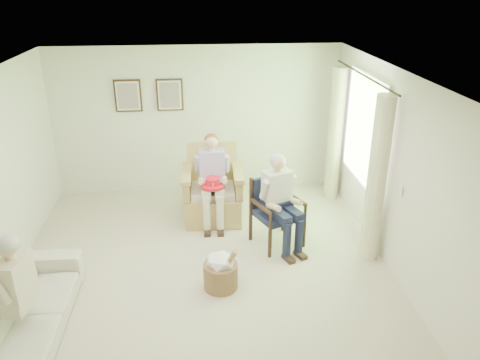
{
  "coord_description": "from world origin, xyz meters",
  "views": [
    {
      "loc": [
        0.0,
        -5.24,
        3.63
      ],
      "look_at": [
        0.56,
        0.66,
        1.05
      ],
      "focal_mm": 35.0,
      "sensor_mm": 36.0,
      "label": 1
    }
  ],
  "objects_px": {
    "sofa": "(23,312)",
    "red_hat": "(213,183)",
    "hatbox": "(221,270)",
    "wood_armchair": "(277,208)",
    "person_sofa": "(11,288)",
    "wicker_armchair": "(213,196)",
    "person_wicker": "(213,173)",
    "person_dark": "(279,196)"
  },
  "relations": [
    {
      "from": "person_wicker",
      "to": "person_dark",
      "type": "xyz_separation_m",
      "value": [
        0.9,
        -0.83,
        -0.04
      ]
    },
    {
      "from": "wicker_armchair",
      "to": "person_dark",
      "type": "distance_m",
      "value": 1.4
    },
    {
      "from": "red_hat",
      "to": "hatbox",
      "type": "relative_size",
      "value": 0.58
    },
    {
      "from": "person_dark",
      "to": "hatbox",
      "type": "distance_m",
      "value": 1.39
    },
    {
      "from": "hatbox",
      "to": "wood_armchair",
      "type": "bearing_deg",
      "value": 50.87
    },
    {
      "from": "red_hat",
      "to": "wicker_armchair",
      "type": "bearing_deg",
      "value": 88.85
    },
    {
      "from": "person_dark",
      "to": "hatbox",
      "type": "height_order",
      "value": "person_dark"
    },
    {
      "from": "wood_armchair",
      "to": "person_dark",
      "type": "xyz_separation_m",
      "value": [
        -0.0,
        -0.16,
        0.27
      ]
    },
    {
      "from": "sofa",
      "to": "person_dark",
      "type": "xyz_separation_m",
      "value": [
        3.05,
        1.58,
        0.49
      ]
    },
    {
      "from": "red_hat",
      "to": "hatbox",
      "type": "xyz_separation_m",
      "value": [
        0.03,
        -1.55,
        -0.51
      ]
    },
    {
      "from": "person_sofa",
      "to": "sofa",
      "type": "bearing_deg",
      "value": -170.35
    },
    {
      "from": "sofa",
      "to": "red_hat",
      "type": "xyz_separation_m",
      "value": [
        2.15,
        2.21,
        0.45
      ]
    },
    {
      "from": "person_dark",
      "to": "hatbox",
      "type": "relative_size",
      "value": 2.14
    },
    {
      "from": "person_wicker",
      "to": "hatbox",
      "type": "distance_m",
      "value": 1.85
    },
    {
      "from": "sofa",
      "to": "person_dark",
      "type": "bearing_deg",
      "value": -62.61
    },
    {
      "from": "wicker_armchair",
      "to": "person_sofa",
      "type": "height_order",
      "value": "person_sofa"
    },
    {
      "from": "sofa",
      "to": "person_wicker",
      "type": "distance_m",
      "value": 3.28
    },
    {
      "from": "person_wicker",
      "to": "wood_armchair",
      "type": "bearing_deg",
      "value": -35.07
    },
    {
      "from": "person_dark",
      "to": "wood_armchair",
      "type": "bearing_deg",
      "value": 66.84
    },
    {
      "from": "wood_armchair",
      "to": "person_sofa",
      "type": "height_order",
      "value": "person_sofa"
    },
    {
      "from": "wood_armchair",
      "to": "sofa",
      "type": "relative_size",
      "value": 0.46
    },
    {
      "from": "red_hat",
      "to": "wood_armchair",
      "type": "bearing_deg",
      "value": -27.35
    },
    {
      "from": "wicker_armchair",
      "to": "wood_armchair",
      "type": "xyz_separation_m",
      "value": [
        0.9,
        -0.82,
        0.16
      ]
    },
    {
      "from": "red_hat",
      "to": "hatbox",
      "type": "height_order",
      "value": "red_hat"
    },
    {
      "from": "sofa",
      "to": "red_hat",
      "type": "relative_size",
      "value": 5.72
    },
    {
      "from": "person_dark",
      "to": "sofa",
      "type": "bearing_deg",
      "value": -175.77
    },
    {
      "from": "person_sofa",
      "to": "red_hat",
      "type": "bearing_deg",
      "value": 147.23
    },
    {
      "from": "sofa",
      "to": "person_sofa",
      "type": "xyz_separation_m",
      "value": [
        0.0,
        -0.14,
        0.42
      ]
    },
    {
      "from": "sofa",
      "to": "person_wicker",
      "type": "bearing_deg",
      "value": -41.75
    },
    {
      "from": "wood_armchair",
      "to": "sofa",
      "type": "bearing_deg",
      "value": -173.43
    },
    {
      "from": "person_dark",
      "to": "red_hat",
      "type": "height_order",
      "value": "person_dark"
    },
    {
      "from": "sofa",
      "to": "red_hat",
      "type": "height_order",
      "value": "red_hat"
    },
    {
      "from": "wood_armchair",
      "to": "person_dark",
      "type": "distance_m",
      "value": 0.31
    },
    {
      "from": "sofa",
      "to": "person_sofa",
      "type": "distance_m",
      "value": 0.44
    },
    {
      "from": "person_dark",
      "to": "hatbox",
      "type": "xyz_separation_m",
      "value": [
        -0.88,
        -0.92,
        -0.56
      ]
    },
    {
      "from": "wood_armchair",
      "to": "person_wicker",
      "type": "height_order",
      "value": "person_wicker"
    },
    {
      "from": "wood_armchair",
      "to": "person_sofa",
      "type": "xyz_separation_m",
      "value": [
        -3.05,
        -1.88,
        0.19
      ]
    },
    {
      "from": "wicker_armchair",
      "to": "red_hat",
      "type": "distance_m",
      "value": 0.52
    },
    {
      "from": "person_wicker",
      "to": "red_hat",
      "type": "bearing_deg",
      "value": -90.47
    },
    {
      "from": "hatbox",
      "to": "person_wicker",
      "type": "bearing_deg",
      "value": 90.62
    },
    {
      "from": "wicker_armchair",
      "to": "person_sofa",
      "type": "distance_m",
      "value": 3.48
    },
    {
      "from": "person_wicker",
      "to": "person_sofa",
      "type": "relative_size",
      "value": 1.11
    }
  ]
}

